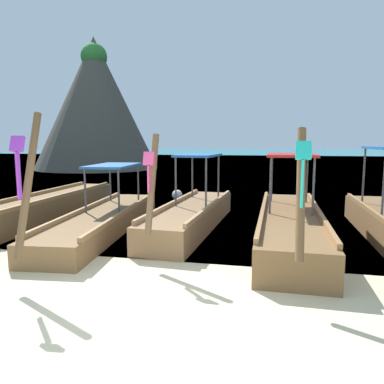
{
  "coord_description": "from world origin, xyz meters",
  "views": [
    {
      "loc": [
        1.78,
        -4.0,
        2.22
      ],
      "look_at": [
        0.0,
        4.36,
        1.05
      ],
      "focal_mm": 33.94,
      "sensor_mm": 36.0,
      "label": 1
    }
  ],
  "objects_px": {
    "karst_rock": "(93,107)",
    "mooring_buoy_near": "(177,195)",
    "longtail_boat_pink_ribbon": "(192,215)",
    "longtail_boat_violet_ribbon": "(105,218)",
    "longtail_boat_yellow_ribbon": "(52,206)",
    "longtail_boat_turquoise_ribbon": "(290,224)"
  },
  "relations": [
    {
      "from": "longtail_boat_violet_ribbon",
      "to": "longtail_boat_turquoise_ribbon",
      "type": "bearing_deg",
      "value": -1.09
    },
    {
      "from": "longtail_boat_pink_ribbon",
      "to": "mooring_buoy_near",
      "type": "height_order",
      "value": "longtail_boat_pink_ribbon"
    },
    {
      "from": "longtail_boat_pink_ribbon",
      "to": "longtail_boat_turquoise_ribbon",
      "type": "bearing_deg",
      "value": -16.61
    },
    {
      "from": "karst_rock",
      "to": "mooring_buoy_near",
      "type": "distance_m",
      "value": 19.82
    },
    {
      "from": "longtail_boat_pink_ribbon",
      "to": "longtail_boat_violet_ribbon",
      "type": "bearing_deg",
      "value": -163.46
    },
    {
      "from": "longtail_boat_yellow_ribbon",
      "to": "longtail_boat_pink_ribbon",
      "type": "bearing_deg",
      "value": -6.8
    },
    {
      "from": "longtail_boat_turquoise_ribbon",
      "to": "mooring_buoy_near",
      "type": "xyz_separation_m",
      "value": [
        -3.95,
        5.11,
        -0.17
      ]
    },
    {
      "from": "longtail_boat_yellow_ribbon",
      "to": "longtail_boat_violet_ribbon",
      "type": "relative_size",
      "value": 0.99
    },
    {
      "from": "karst_rock",
      "to": "longtail_boat_violet_ribbon",
      "type": "bearing_deg",
      "value": -62.48
    },
    {
      "from": "longtail_boat_yellow_ribbon",
      "to": "karst_rock",
      "type": "distance_m",
      "value": 21.65
    },
    {
      "from": "longtail_boat_violet_ribbon",
      "to": "longtail_boat_pink_ribbon",
      "type": "relative_size",
      "value": 1.2
    },
    {
      "from": "longtail_boat_violet_ribbon",
      "to": "mooring_buoy_near",
      "type": "distance_m",
      "value": 5.06
    },
    {
      "from": "longtail_boat_pink_ribbon",
      "to": "karst_rock",
      "type": "height_order",
      "value": "karst_rock"
    },
    {
      "from": "longtail_boat_violet_ribbon",
      "to": "longtail_boat_pink_ribbon",
      "type": "distance_m",
      "value": 2.24
    },
    {
      "from": "longtail_boat_yellow_ribbon",
      "to": "longtail_boat_pink_ribbon",
      "type": "xyz_separation_m",
      "value": [
        4.41,
        -0.53,
        0.02
      ]
    },
    {
      "from": "longtail_boat_pink_ribbon",
      "to": "mooring_buoy_near",
      "type": "xyz_separation_m",
      "value": [
        -1.52,
        4.38,
        -0.15
      ]
    },
    {
      "from": "longtail_boat_yellow_ribbon",
      "to": "longtail_boat_turquoise_ribbon",
      "type": "bearing_deg",
      "value": -10.36
    },
    {
      "from": "longtail_boat_violet_ribbon",
      "to": "karst_rock",
      "type": "xyz_separation_m",
      "value": [
        -10.68,
        20.5,
        4.91
      ]
    },
    {
      "from": "longtail_boat_pink_ribbon",
      "to": "karst_rock",
      "type": "xyz_separation_m",
      "value": [
        -12.83,
        19.87,
        4.85
      ]
    },
    {
      "from": "longtail_boat_pink_ribbon",
      "to": "karst_rock",
      "type": "bearing_deg",
      "value": 122.85
    },
    {
      "from": "longtail_boat_turquoise_ribbon",
      "to": "mooring_buoy_near",
      "type": "relative_size",
      "value": 16.31
    },
    {
      "from": "longtail_boat_yellow_ribbon",
      "to": "longtail_boat_violet_ribbon",
      "type": "height_order",
      "value": "longtail_boat_violet_ribbon"
    }
  ]
}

